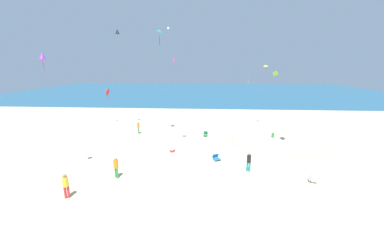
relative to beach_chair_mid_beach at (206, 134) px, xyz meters
The scene contains 21 objects.
ground_plane 1.68m from the beach_chair_mid_beach, 146.82° to the right, with size 120.00×120.00×0.00m, color beige.
ocean_water 46.79m from the beach_chair_mid_beach, 91.70° to the left, with size 120.00×60.00×0.05m, color #236084.
dune_mound 8.81m from the beach_chair_mid_beach, 11.30° to the right, with size 11.45×8.01×1.83m, color beige.
beach_chair_mid_beach is the anchor object (origin of this frame).
beach_chair_far_left 12.87m from the beach_chair_mid_beach, 52.69° to the right, with size 0.68×0.64×0.54m.
beach_chair_far_right 6.89m from the beach_chair_mid_beach, 81.89° to the right, with size 0.79×0.81×0.52m.
cooler_box 6.10m from the beach_chair_mid_beach, 122.44° to the right, with size 0.51×0.57×0.25m.
person_0 15.95m from the beach_chair_mid_beach, 123.96° to the right, with size 0.42×0.42×1.67m.
person_1 9.53m from the beach_chair_mid_beach, 68.69° to the right, with size 0.43×0.43×1.61m.
person_2 8.43m from the beach_chair_mid_beach, behind, with size 0.40×0.40×1.46m.
person_3 7.66m from the beach_chair_mid_beach, 20.06° to the right, with size 0.37×0.37×1.46m.
person_4 12.51m from the beach_chair_mid_beach, 122.64° to the right, with size 0.47×0.47×1.68m.
kite_lime 14.73m from the beach_chair_mid_beach, 38.15° to the left, with size 0.93×0.40×1.25m.
kite_magenta 15.20m from the beach_chair_mid_beach, 115.54° to the left, with size 0.63×0.21×0.96m.
kite_purple 17.73m from the beach_chair_mid_beach, 135.84° to the right, with size 0.54×0.62×1.46m.
kite_black 16.72m from the beach_chair_mid_beach, 166.78° to the left, with size 0.71×0.72×1.36m.
kite_teal 12.82m from the beach_chair_mid_beach, behind, with size 0.64×0.79×1.71m.
kite_green 23.05m from the beach_chair_mid_beach, 67.06° to the left, with size 0.24×0.67×1.56m.
kite_red 15.32m from the beach_chair_mid_beach, 161.53° to the left, with size 0.25×1.16×2.07m.
kite_yellow 11.93m from the beach_chair_mid_beach, 29.03° to the left, with size 0.60×0.54×1.36m.
kite_white 25.17m from the beach_chair_mid_beach, 111.57° to the left, with size 0.55×0.22×1.40m.
Camera 1 is at (1.29, -14.24, 8.34)m, focal length 20.26 mm.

